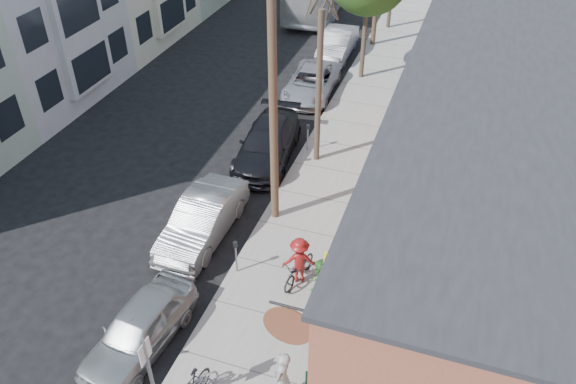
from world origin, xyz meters
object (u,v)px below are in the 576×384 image
(utility_pole_near, at_px, (271,83))
(tree_bare, at_px, (319,90))
(car_3, at_px, (311,82))
(parking_meter_far, at_px, (308,133))
(patron_green, at_px, (319,284))
(car_0, at_px, (140,329))
(patron_grey, at_px, (282,378))
(car_1, at_px, (203,219))
(sign_post, at_px, (150,371))
(cyclist, at_px, (299,260))
(parking_meter_near, at_px, (236,252))
(car_2, at_px, (268,143))
(car_4, at_px, (337,43))

(utility_pole_near, distance_m, tree_bare, 4.64)
(car_3, bearing_deg, parking_meter_far, -77.55)
(tree_bare, bearing_deg, patron_green, -73.20)
(car_0, bearing_deg, patron_grey, -1.06)
(patron_grey, distance_m, car_1, 7.15)
(sign_post, bearing_deg, car_1, 106.30)
(sign_post, height_order, cyclist, sign_post)
(parking_meter_near, height_order, car_2, car_2)
(tree_bare, relative_size, cyclist, 3.78)
(patron_grey, distance_m, cyclist, 4.31)
(utility_pole_near, bearing_deg, car_4, 96.01)
(car_3, bearing_deg, car_1, -94.74)
(car_0, bearing_deg, car_1, 99.75)
(tree_bare, distance_m, car_3, 6.70)
(sign_post, distance_m, cyclist, 5.93)
(sign_post, height_order, car_0, sign_post)
(utility_pole_near, distance_m, car_1, 5.34)
(utility_pole_near, bearing_deg, car_1, -139.31)
(sign_post, relative_size, utility_pole_near, 0.28)
(parking_meter_far, distance_m, car_4, 10.59)
(cyclist, height_order, car_3, cyclist)
(tree_bare, xyz_separation_m, car_2, (-2.00, -0.44, -2.54))
(tree_bare, relative_size, car_1, 1.37)
(car_1, bearing_deg, tree_bare, 68.25)
(car_3, bearing_deg, utility_pole_near, -83.72)
(car_1, xyz_separation_m, car_4, (0.39, 16.82, -0.01))
(sign_post, height_order, car_2, sign_post)
(car_0, relative_size, car_4, 0.90)
(utility_pole_near, bearing_deg, tree_bare, 84.31)
(car_1, bearing_deg, parking_meter_near, -36.20)
(patron_grey, relative_size, car_0, 0.44)
(tree_bare, bearing_deg, patron_grey, -77.95)
(tree_bare, bearing_deg, car_0, -100.63)
(car_3, bearing_deg, parking_meter_near, -86.45)
(cyclist, xyz_separation_m, car_1, (-3.86, 1.10, -0.23))
(parking_meter_near, bearing_deg, parking_meter_far, 90.00)
(car_0, bearing_deg, car_4, 95.11)
(patron_green, height_order, cyclist, patron_green)
(sign_post, distance_m, car_3, 18.39)
(cyclist, relative_size, car_1, 0.36)
(tree_bare, xyz_separation_m, car_3, (-2.00, 5.83, -2.62))
(utility_pole_near, xyz_separation_m, car_1, (-1.98, -1.71, -4.65))
(tree_bare, relative_size, car_4, 1.39)
(car_2, distance_m, car_3, 6.27)
(utility_pole_near, distance_m, car_2, 6.14)
(utility_pole_near, relative_size, car_3, 2.08)
(utility_pole_near, distance_m, car_4, 15.89)
(car_4, bearing_deg, car_2, -91.24)
(car_1, bearing_deg, patron_green, -21.51)
(parking_meter_far, xyz_separation_m, car_2, (-1.45, -0.95, -0.23))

